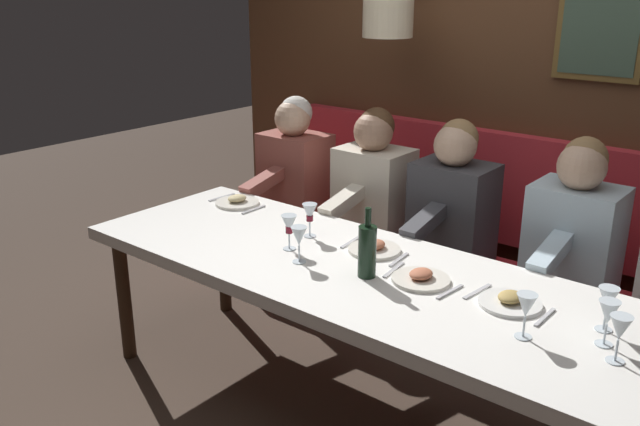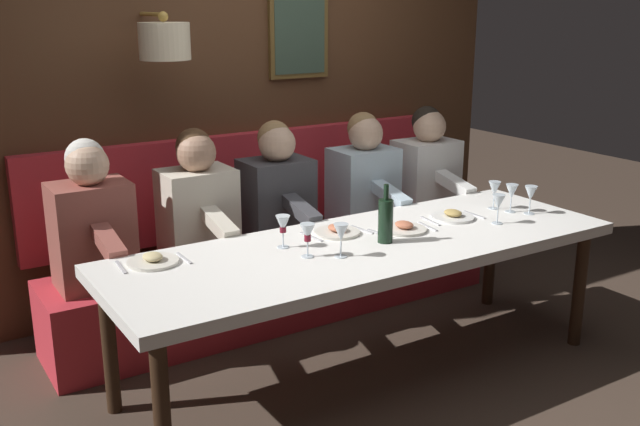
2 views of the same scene
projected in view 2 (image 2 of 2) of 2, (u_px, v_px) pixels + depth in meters
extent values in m
plane|color=#423328|center=(365.00, 374.00, 3.88)|extent=(12.00, 12.00, 0.00)
cube|color=white|center=(367.00, 248.00, 3.68)|extent=(0.90, 2.68, 0.06)
cylinder|color=#301E12|center=(579.00, 289.00, 4.13)|extent=(0.07, 0.07, 0.68)
cylinder|color=#301E12|center=(162.00, 415.00, 2.87)|extent=(0.07, 0.07, 0.68)
cylinder|color=#301E12|center=(490.00, 254.00, 4.70)|extent=(0.07, 0.07, 0.68)
cylinder|color=#301E12|center=(109.00, 347.00, 3.44)|extent=(0.07, 0.07, 0.68)
cube|color=red|center=(282.00, 282.00, 4.54)|extent=(0.52, 2.88, 0.45)
cube|color=#51331E|center=(235.00, 76.00, 4.68)|extent=(0.10, 4.08, 2.90)
cube|color=red|center=(244.00, 181.00, 4.80)|extent=(0.10, 2.88, 0.64)
cube|color=brown|center=(298.00, 34.00, 4.78)|extent=(0.04, 0.44, 0.58)
cube|color=#384C3D|center=(300.00, 34.00, 4.76)|extent=(0.01, 0.38, 0.52)
cylinder|color=#B78E3D|center=(152.00, 14.00, 4.08)|extent=(0.35, 0.02, 0.02)
cylinder|color=beige|center=(164.00, 41.00, 3.97)|extent=(0.28, 0.28, 0.20)
sphere|color=#B78E3D|center=(163.00, 17.00, 3.94)|extent=(0.06, 0.06, 0.06)
cube|color=white|center=(425.00, 181.00, 4.98)|extent=(0.30, 0.40, 0.56)
sphere|color=#D1A889|center=(429.00, 126.00, 4.85)|extent=(0.22, 0.22, 0.22)
sphere|color=black|center=(427.00, 121.00, 4.87)|extent=(0.20, 0.20, 0.20)
cube|color=white|center=(454.00, 184.00, 4.73)|extent=(0.33, 0.09, 0.14)
cube|color=silver|center=(363.00, 191.00, 4.71)|extent=(0.30, 0.40, 0.56)
sphere|color=#D1A889|center=(366.00, 134.00, 4.59)|extent=(0.22, 0.22, 0.22)
sphere|color=#937047|center=(363.00, 128.00, 4.60)|extent=(0.20, 0.20, 0.20)
cube|color=silver|center=(390.00, 195.00, 4.46)|extent=(0.33, 0.09, 0.14)
cube|color=#3D3D42|center=(276.00, 205.00, 4.38)|extent=(0.30, 0.40, 0.56)
sphere|color=#D1A889|center=(277.00, 144.00, 4.26)|extent=(0.22, 0.22, 0.22)
sphere|color=#937047|center=(274.00, 138.00, 4.28)|extent=(0.20, 0.20, 0.20)
cube|color=#3D3D42|center=(301.00, 210.00, 4.14)|extent=(0.33, 0.09, 0.14)
cube|color=beige|center=(198.00, 218.00, 4.12)|extent=(0.30, 0.40, 0.56)
sphere|color=#A37A60|center=(196.00, 153.00, 4.00)|extent=(0.22, 0.22, 0.22)
sphere|color=#4C331E|center=(194.00, 146.00, 4.02)|extent=(0.20, 0.20, 0.20)
cube|color=beige|center=(219.00, 224.00, 3.88)|extent=(0.33, 0.09, 0.14)
cube|color=#934C42|center=(93.00, 235.00, 3.82)|extent=(0.30, 0.40, 0.56)
sphere|color=#D1A889|center=(87.00, 165.00, 3.70)|extent=(0.22, 0.22, 0.22)
sphere|color=silver|center=(85.00, 158.00, 3.71)|extent=(0.20, 0.20, 0.20)
cube|color=#934C42|center=(108.00, 243.00, 3.57)|extent=(0.33, 0.09, 0.14)
cylinder|color=silver|center=(337.00, 232.00, 3.81)|extent=(0.24, 0.24, 0.01)
ellipsoid|color=#B76647|center=(337.00, 228.00, 3.80)|extent=(0.11, 0.09, 0.04)
cube|color=silver|center=(362.00, 230.00, 3.86)|extent=(0.17, 0.03, 0.01)
cube|color=silver|center=(311.00, 237.00, 3.75)|extent=(0.18, 0.04, 0.01)
cylinder|color=white|center=(453.00, 217.00, 4.07)|extent=(0.24, 0.24, 0.01)
ellipsoid|color=#AD8E4C|center=(453.00, 213.00, 4.07)|extent=(0.11, 0.09, 0.04)
cube|color=silver|center=(474.00, 215.00, 4.13)|extent=(0.17, 0.02, 0.01)
cube|color=silver|center=(430.00, 221.00, 4.02)|extent=(0.18, 0.04, 0.01)
cylinder|color=silver|center=(153.00, 262.00, 3.37)|extent=(0.24, 0.24, 0.01)
ellipsoid|color=#D1BC84|center=(153.00, 257.00, 3.37)|extent=(0.11, 0.09, 0.04)
cube|color=silver|center=(184.00, 258.00, 3.43)|extent=(0.17, 0.01, 0.01)
cube|color=silver|center=(121.00, 267.00, 3.32)|extent=(0.18, 0.03, 0.01)
cylinder|color=silver|center=(404.00, 229.00, 3.86)|extent=(0.24, 0.24, 0.01)
ellipsoid|color=#B76647|center=(404.00, 225.00, 3.85)|extent=(0.11, 0.09, 0.04)
cube|color=silver|center=(428.00, 227.00, 3.92)|extent=(0.17, 0.03, 0.01)
cube|color=silver|center=(380.00, 233.00, 3.80)|extent=(0.18, 0.04, 0.01)
cylinder|color=silver|center=(341.00, 256.00, 3.46)|extent=(0.06, 0.06, 0.00)
cylinder|color=silver|center=(341.00, 249.00, 3.45)|extent=(0.01, 0.01, 0.07)
cone|color=silver|center=(341.00, 233.00, 3.43)|extent=(0.07, 0.07, 0.08)
cylinder|color=silver|center=(283.00, 247.00, 3.59)|extent=(0.06, 0.06, 0.00)
cylinder|color=silver|center=(283.00, 239.00, 3.58)|extent=(0.01, 0.01, 0.07)
cone|color=silver|center=(283.00, 224.00, 3.56)|extent=(0.07, 0.07, 0.08)
cylinder|color=maroon|center=(283.00, 230.00, 3.57)|extent=(0.03, 0.03, 0.03)
cylinder|color=silver|center=(493.00, 208.00, 4.27)|extent=(0.06, 0.06, 0.00)
cylinder|color=silver|center=(494.00, 202.00, 4.26)|extent=(0.01, 0.01, 0.07)
cone|color=silver|center=(494.00, 189.00, 4.24)|extent=(0.07, 0.07, 0.08)
cylinder|color=silver|center=(497.00, 223.00, 3.98)|extent=(0.06, 0.06, 0.00)
cylinder|color=silver|center=(497.00, 216.00, 3.97)|extent=(0.01, 0.01, 0.07)
cone|color=silver|center=(498.00, 202.00, 3.95)|extent=(0.07, 0.07, 0.08)
cylinder|color=silver|center=(510.00, 212.00, 4.20)|extent=(0.06, 0.06, 0.00)
cylinder|color=silver|center=(511.00, 205.00, 4.19)|extent=(0.01, 0.01, 0.07)
cone|color=silver|center=(512.00, 192.00, 4.17)|extent=(0.07, 0.07, 0.08)
cylinder|color=silver|center=(529.00, 213.00, 4.17)|extent=(0.06, 0.06, 0.00)
cylinder|color=silver|center=(530.00, 207.00, 4.16)|extent=(0.01, 0.01, 0.07)
cone|color=silver|center=(531.00, 193.00, 4.13)|extent=(0.07, 0.07, 0.08)
cylinder|color=silver|center=(308.00, 256.00, 3.46)|extent=(0.06, 0.06, 0.00)
cylinder|color=silver|center=(308.00, 249.00, 3.45)|extent=(0.01, 0.01, 0.07)
cone|color=silver|center=(308.00, 232.00, 3.43)|extent=(0.07, 0.07, 0.08)
cylinder|color=maroon|center=(308.00, 238.00, 3.44)|extent=(0.03, 0.03, 0.03)
cylinder|color=black|center=(386.00, 221.00, 3.65)|extent=(0.08, 0.08, 0.22)
cylinder|color=black|center=(386.00, 192.00, 3.60)|extent=(0.03, 0.03, 0.08)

